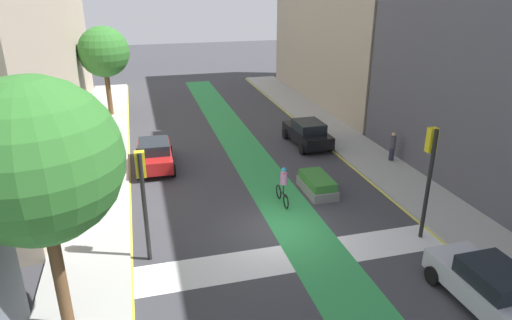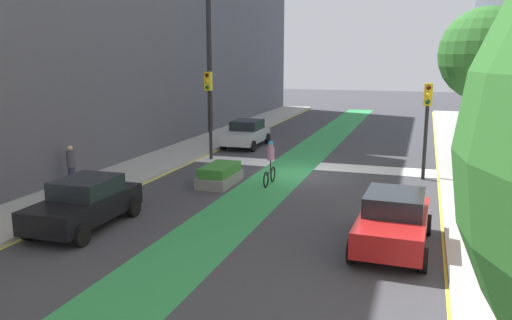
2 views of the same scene
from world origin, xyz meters
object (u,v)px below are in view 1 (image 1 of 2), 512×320
Objects in this scene: traffic_signal_near_right at (430,163)px; car_black_right_far at (307,133)px; street_tree_far at (104,52)px; pedestrian_sidewalk_right_a at (392,146)px; cyclist_in_lane at (283,185)px; car_silver_right_near at (490,286)px; traffic_signal_near_left at (142,186)px; car_red_left_far at (155,154)px; median_planter at (317,185)px; street_tree_near at (37,162)px.

car_black_right_far is at bearing 92.57° from traffic_signal_near_right.
pedestrian_sidewalk_right_a is at bearing -41.81° from street_tree_far.
pedestrian_sidewalk_right_a is at bearing 23.24° from cyclist_in_lane.
pedestrian_sidewalk_right_a is at bearing 73.16° from car_silver_right_near.
car_silver_right_near is at bearing -64.69° from cyclist_in_lane.
traffic_signal_near_right is 10.75m from traffic_signal_near_left.
street_tree_far is at bearing 115.19° from car_silver_right_near.
traffic_signal_near_left is at bearing -84.63° from street_tree_far.
car_black_right_far is 0.65× the size of street_tree_far.
car_red_left_far is (0.76, 8.84, -2.16)m from traffic_signal_near_left.
traffic_signal_near_left is at bearing -135.38° from car_black_right_far.
cyclist_in_lane reaches higher than car_black_right_far.
car_black_right_far is 2.29× the size of cyclist_in_lane.
median_planter is at bearing 23.53° from traffic_signal_near_left.
pedestrian_sidewalk_right_a is 0.25× the size of street_tree_far.
cyclist_in_lane is 19.36m from street_tree_far.
car_black_right_far is (-0.01, 15.67, 0.00)m from car_silver_right_near.
car_red_left_far is 1.71× the size of median_planter.
street_tree_far is 2.61× the size of median_planter.
street_tree_near is at bearing -133.62° from car_black_right_far.
median_planter is (-1.99, 9.20, -0.40)m from car_silver_right_near.
street_tree_far is (-8.06, 17.18, 3.82)m from cyclist_in_lane.
traffic_signal_near_right is at bearing -6.71° from traffic_signal_near_left.
cyclist_in_lane reaches higher than pedestrian_sidewalk_right_a.
car_red_left_far is at bearing 132.07° from cyclist_in_lane.
street_tree_far is at bearing 140.40° from car_black_right_far.
traffic_signal_near_left is 0.99× the size of car_red_left_far.
street_tree_near reaches higher than car_red_left_far.
car_silver_right_near is 28.61m from street_tree_far.
traffic_signal_near_left is 2.28× the size of cyclist_in_lane.
street_tree_near reaches higher than car_silver_right_near.
car_black_right_far is at bearing 131.70° from pedestrian_sidewalk_right_a.
street_tree_near is at bearing -91.50° from street_tree_far.
pedestrian_sidewalk_right_a is at bearing 24.26° from median_planter.
car_black_right_far is 2.59× the size of pedestrian_sidewalk_right_a.
cyclist_in_lane is (5.43, -6.01, 0.17)m from car_red_left_far.
car_red_left_far is 13.33m from street_tree_near.
car_silver_right_near is at bearing -89.97° from car_black_right_far.
car_black_right_far is 1.00× the size of car_red_left_far.
traffic_signal_near_right reaches higher than median_planter.
car_black_right_far is at bearing 46.38° from street_tree_near.
car_red_left_far is at bearing 134.51° from traffic_signal_near_right.
street_tree_far is at bearing 95.37° from traffic_signal_near_left.
street_tree_far reaches higher than car_silver_right_near.
street_tree_near is at bearing -171.41° from traffic_signal_near_right.
median_planter is at bearing -107.03° from car_black_right_far.
traffic_signal_near_left is 9.29m from median_planter.
car_red_left_far is at bearing 167.90° from pedestrian_sidewalk_right_a.
traffic_signal_near_right is 13.50m from street_tree_near.
cyclist_in_lane is at bearing 34.99° from street_tree_near.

